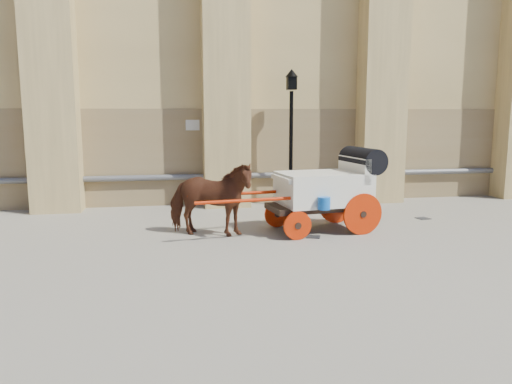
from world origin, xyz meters
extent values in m
plane|color=slate|center=(0.00, 0.00, 0.00)|extent=(90.00, 90.00, 0.00)
cube|color=olive|center=(2.00, 4.15, 1.50)|extent=(44.00, 0.35, 3.00)
cylinder|color=#59595B|center=(2.00, 3.88, 0.90)|extent=(42.00, 0.18, 0.18)
cube|color=beige|center=(-2.00, 3.97, 2.50)|extent=(0.42, 0.04, 0.32)
imported|color=brown|center=(-1.83, -0.20, 0.88)|extent=(2.28, 1.57, 1.76)
cube|color=black|center=(0.83, -0.11, 0.61)|extent=(2.56, 1.42, 0.13)
cube|color=silver|center=(0.94, -0.10, 1.05)|extent=(2.27, 1.65, 0.77)
cube|color=silver|center=(1.76, 0.01, 1.49)|extent=(0.35, 1.39, 0.61)
cube|color=silver|center=(0.01, -0.22, 1.33)|extent=(0.54, 1.26, 0.11)
cylinder|color=black|center=(1.98, 0.04, 1.71)|extent=(0.80, 1.45, 0.62)
cylinder|color=#B92203|center=(1.75, -0.68, 0.50)|extent=(1.00, 0.20, 1.00)
cylinder|color=#B92203|center=(1.57, 0.67, 0.50)|extent=(1.00, 0.20, 1.00)
cylinder|color=#B92203|center=(0.10, -0.90, 0.33)|extent=(0.67, 0.15, 0.66)
cylinder|color=#B92203|center=(-0.08, 0.46, 0.33)|extent=(0.67, 0.15, 0.66)
cylinder|color=#B92203|center=(-0.91, -0.85, 0.94)|extent=(2.64, 0.43, 0.08)
cylinder|color=#B92203|center=(-1.04, 0.14, 0.94)|extent=(2.64, 0.43, 0.08)
cylinder|color=blue|center=(0.72, -0.91, 0.83)|extent=(0.29, 0.29, 0.29)
cylinder|color=black|center=(0.96, 3.26, 1.76)|extent=(0.12, 0.12, 3.52)
cone|color=black|center=(0.96, 3.26, 0.18)|extent=(0.35, 0.35, 0.35)
cube|color=black|center=(0.96, 3.26, 3.77)|extent=(0.27, 0.27, 0.41)
cone|color=black|center=(0.96, 3.26, 4.06)|extent=(0.39, 0.39, 0.23)
cube|color=black|center=(0.53, -0.72, 0.01)|extent=(0.41, 0.41, 0.01)
cube|color=black|center=(4.09, 0.75, 0.01)|extent=(0.38, 0.38, 0.01)
camera|label=1|loc=(-2.74, -11.66, 2.86)|focal=35.00mm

